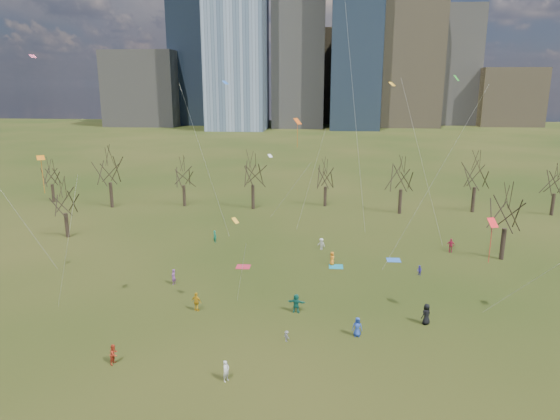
# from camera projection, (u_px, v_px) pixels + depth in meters

# --- Properties ---
(ground) EXTENTS (500.00, 500.00, 0.00)m
(ground) POSITION_uv_depth(u_px,v_px,m) (268.00, 319.00, 44.34)
(ground) COLOR black
(ground) RESTS_ON ground
(downtown_skyline) EXTENTS (212.50, 78.00, 118.00)m
(downtown_skyline) POSITION_uv_depth(u_px,v_px,m) (311.00, 44.00, 238.40)
(downtown_skyline) COLOR slate
(downtown_skyline) RESTS_ON ground
(bare_tree_row) EXTENTS (113.04, 29.80, 9.50)m
(bare_tree_row) POSITION_uv_depth(u_px,v_px,m) (293.00, 176.00, 78.80)
(bare_tree_row) COLOR black
(bare_tree_row) RESTS_ON ground
(blanket_teal) EXTENTS (1.60, 1.50, 0.03)m
(blanket_teal) POSITION_uv_depth(u_px,v_px,m) (336.00, 267.00, 57.06)
(blanket_teal) COLOR #17768D
(blanket_teal) RESTS_ON ground
(blanket_navy) EXTENTS (1.60, 1.50, 0.03)m
(blanket_navy) POSITION_uv_depth(u_px,v_px,m) (394.00, 260.00, 59.20)
(blanket_navy) COLOR blue
(blanket_navy) RESTS_ON ground
(blanket_crimson) EXTENTS (1.60, 1.50, 0.03)m
(blanket_crimson) POSITION_uv_depth(u_px,v_px,m) (243.00, 267.00, 57.01)
(blanket_crimson) COLOR #BC253C
(blanket_crimson) RESTS_ON ground
(person_0) EXTENTS (0.83, 0.56, 1.66)m
(person_0) POSITION_uv_depth(u_px,v_px,m) (357.00, 327.00, 41.16)
(person_0) COLOR #24419C
(person_0) RESTS_ON ground
(person_1) EXTENTS (0.60, 0.68, 1.57)m
(person_1) POSITION_uv_depth(u_px,v_px,m) (226.00, 371.00, 34.93)
(person_1) COLOR silver
(person_1) RESTS_ON ground
(person_2) EXTENTS (0.71, 0.85, 1.56)m
(person_2) POSITION_uv_depth(u_px,v_px,m) (114.00, 354.00, 37.12)
(person_2) COLOR #B8301A
(person_2) RESTS_ON ground
(person_3) EXTENTS (0.68, 0.68, 0.95)m
(person_3) POSITION_uv_depth(u_px,v_px,m) (287.00, 336.00, 40.38)
(person_3) COLOR slate
(person_3) RESTS_ON ground
(person_4) EXTENTS (1.14, 0.79, 1.79)m
(person_4) POSITION_uv_depth(u_px,v_px,m) (197.00, 302.00, 45.76)
(person_4) COLOR gold
(person_4) RESTS_ON ground
(person_5) EXTENTS (1.71, 0.75, 1.78)m
(person_5) POSITION_uv_depth(u_px,v_px,m) (296.00, 303.00, 45.46)
(person_5) COLOR #17695B
(person_5) RESTS_ON ground
(person_6) EXTENTS (1.10, 1.04, 1.89)m
(person_6) POSITION_uv_depth(u_px,v_px,m) (426.00, 314.00, 43.19)
(person_6) COLOR black
(person_6) RESTS_ON ground
(person_7) EXTENTS (0.54, 0.69, 1.67)m
(person_7) POSITION_uv_depth(u_px,v_px,m) (174.00, 277.00, 51.86)
(person_7) COLOR #824891
(person_7) RESTS_ON ground
(person_8) EXTENTS (0.65, 0.69, 1.14)m
(person_8) POSITION_uv_depth(u_px,v_px,m) (419.00, 270.00, 54.33)
(person_8) COLOR #3226A7
(person_8) RESTS_ON ground
(person_9) EXTENTS (1.10, 0.93, 1.48)m
(person_9) POSITION_uv_depth(u_px,v_px,m) (321.00, 244.00, 62.83)
(person_9) COLOR silver
(person_9) RESTS_ON ground
(person_10) EXTENTS (1.05, 0.51, 1.73)m
(person_10) POSITION_uv_depth(u_px,v_px,m) (451.00, 245.00, 61.86)
(person_10) COLOR #B71A41
(person_10) RESTS_ON ground
(person_12) EXTENTS (0.73, 0.90, 1.60)m
(person_12) POSITION_uv_depth(u_px,v_px,m) (332.00, 258.00, 57.41)
(person_12) COLOR orange
(person_12) RESTS_ON ground
(person_13) EXTENTS (0.68, 0.70, 1.62)m
(person_13) POSITION_uv_depth(u_px,v_px,m) (215.00, 236.00, 65.73)
(person_13) COLOR #1B7A57
(person_13) RESTS_ON ground
(kites_airborne) EXTENTS (68.83, 39.22, 31.05)m
(kites_airborne) POSITION_uv_depth(u_px,v_px,m) (326.00, 156.00, 51.42)
(kites_airborne) COLOR orange
(kites_airborne) RESTS_ON ground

